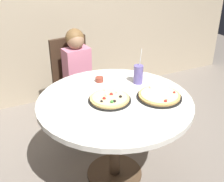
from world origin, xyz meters
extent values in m
plane|color=slate|center=(0.00, 0.00, 0.00)|extent=(8.00, 8.00, 0.00)
cylinder|color=silver|center=(0.00, 0.00, 0.73)|extent=(1.19, 1.19, 0.04)
cylinder|color=#4C3826|center=(0.00, 0.00, 0.36)|extent=(0.09, 0.09, 0.69)
cylinder|color=#4C3826|center=(0.00, 0.00, 0.01)|extent=(0.48, 0.48, 0.02)
cube|color=#382619|center=(0.00, 0.89, 0.43)|extent=(0.45, 0.45, 0.04)
cube|color=#382619|center=(-0.02, 1.07, 0.69)|extent=(0.40, 0.09, 0.52)
cylinder|color=#382619|center=(-0.15, 0.70, 0.21)|extent=(0.04, 0.04, 0.41)
cylinder|color=#382619|center=(0.19, 0.75, 0.21)|extent=(0.04, 0.04, 0.41)
cylinder|color=#382619|center=(-0.19, 1.04, 0.21)|extent=(0.04, 0.04, 0.41)
cylinder|color=#382619|center=(0.15, 1.08, 0.21)|extent=(0.04, 0.04, 0.41)
cube|color=#3F4766|center=(0.02, 0.73, 0.23)|extent=(0.28, 0.35, 0.45)
cube|color=#CC728C|center=(0.00, 0.87, 0.67)|extent=(0.28, 0.19, 0.44)
sphere|color=#997051|center=(0.00, 0.87, 0.97)|extent=(0.17, 0.17, 0.17)
sphere|color=brown|center=(0.00, 0.89, 0.99)|extent=(0.18, 0.18, 0.18)
cylinder|color=black|center=(-0.04, 0.00, 0.76)|extent=(0.33, 0.33, 0.01)
cylinder|color=#D8B266|center=(-0.04, 0.00, 0.77)|extent=(0.30, 0.30, 0.02)
cylinder|color=beige|center=(-0.04, 0.00, 0.78)|extent=(0.27, 0.27, 0.01)
sphere|color=#387F33|center=(-0.07, -0.08, 0.79)|extent=(0.03, 0.03, 0.03)
sphere|color=#B2231E|center=(-0.09, -0.01, 0.79)|extent=(0.03, 0.03, 0.03)
sphere|color=black|center=(-0.13, -0.04, 0.79)|extent=(0.02, 0.02, 0.02)
sphere|color=beige|center=(-0.06, 0.02, 0.79)|extent=(0.03, 0.03, 0.03)
sphere|color=beige|center=(-0.03, 0.11, 0.79)|extent=(0.02, 0.02, 0.02)
sphere|color=black|center=(-0.04, -0.08, 0.79)|extent=(0.02, 0.02, 0.02)
sphere|color=#B2231E|center=(-0.02, 0.03, 0.79)|extent=(0.03, 0.03, 0.03)
sphere|color=beige|center=(0.04, 0.03, 0.79)|extent=(0.02, 0.02, 0.02)
sphere|color=black|center=(0.03, -0.04, 0.79)|extent=(0.02, 0.02, 0.02)
cylinder|color=black|center=(0.32, -0.12, 0.76)|extent=(0.35, 0.35, 0.01)
cylinder|color=tan|center=(0.32, -0.12, 0.77)|extent=(0.32, 0.32, 0.02)
cylinder|color=beige|center=(0.32, -0.12, 0.78)|extent=(0.29, 0.29, 0.01)
sphere|color=beige|center=(0.32, -0.23, 0.79)|extent=(0.02, 0.02, 0.02)
sphere|color=beige|center=(0.34, 0.01, 0.79)|extent=(0.02, 0.02, 0.02)
sphere|color=beige|center=(0.32, -0.01, 0.79)|extent=(0.03, 0.03, 0.03)
sphere|color=#B2231E|center=(0.29, -0.24, 0.79)|extent=(0.02, 0.02, 0.02)
sphere|color=#B2231E|center=(0.43, -0.16, 0.79)|extent=(0.02, 0.02, 0.02)
cylinder|color=#6659A5|center=(0.31, 0.18, 0.83)|extent=(0.08, 0.08, 0.16)
cylinder|color=white|center=(0.32, 0.18, 0.95)|extent=(0.02, 0.03, 0.22)
cylinder|color=brown|center=(0.02, 0.35, 0.77)|extent=(0.07, 0.07, 0.04)
camera|label=1|loc=(-0.86, -1.74, 1.83)|focal=46.40mm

